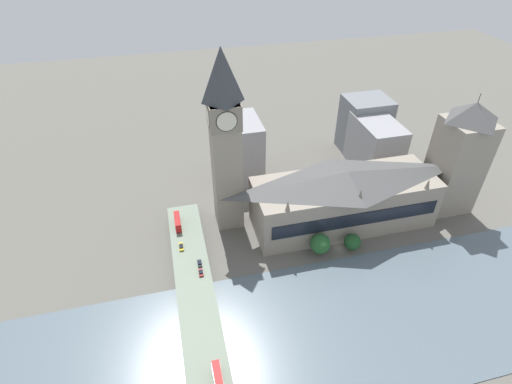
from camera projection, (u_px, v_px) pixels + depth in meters
name	position (u px, v px, depth m)	size (l,w,h in m)	color
ground_plane	(339.00, 248.00, 179.19)	(600.00, 600.00, 0.00)	#605E56
river_water	(378.00, 316.00, 150.29)	(62.13, 360.00, 0.30)	slate
parliament_hall	(344.00, 198.00, 185.44)	(28.84, 84.49, 28.98)	gray
clock_tower	(225.00, 141.00, 167.73)	(13.34, 13.34, 83.78)	gray
victoria_tower	(458.00, 158.00, 188.05)	(19.75, 19.75, 59.95)	gray
road_bridge	(204.00, 348.00, 135.46)	(156.25, 14.55, 4.97)	#5D6A59
double_decker_bus_lead	(218.00, 379.00, 123.10)	(10.67, 2.60, 4.90)	red
double_decker_bus_mid	(178.00, 221.00, 182.44)	(10.94, 2.59, 4.68)	red
car_northbound_lead	(181.00, 247.00, 172.14)	(4.77, 1.85, 1.42)	gold
car_northbound_mid	(201.00, 272.00, 160.40)	(3.82, 1.81, 1.43)	maroon
car_southbound_lead	(200.00, 263.00, 164.46)	(3.93, 1.75, 1.40)	black
city_block_west	(242.00, 149.00, 215.71)	(28.27, 19.23, 34.03)	#939399
city_block_center	(375.00, 146.00, 223.42)	(33.25, 20.12, 29.24)	#939399
city_block_east	(364.00, 125.00, 238.83)	(22.03, 25.60, 33.41)	slate
tree_embankment_near	(320.00, 244.00, 172.02)	(8.88, 8.88, 11.17)	brown
tree_embankment_mid	(352.00, 242.00, 175.16)	(7.42, 7.42, 8.91)	brown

